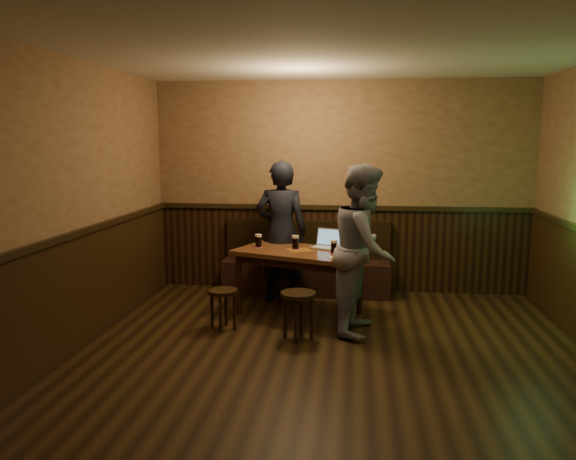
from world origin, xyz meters
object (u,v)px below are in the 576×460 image
(pint_left, at_px, (258,241))
(pub_table, at_px, (299,259))
(stool_right, at_px, (298,302))
(person_grey, at_px, (365,249))
(bench, at_px, (307,270))
(stool_left, at_px, (223,298))
(laptop, at_px, (327,243))
(pint_right, at_px, (334,247))
(person_suit, at_px, (281,232))
(pint_mid, at_px, (295,242))

(pint_left, bearing_deg, pub_table, -13.72)
(pub_table, distance_m, stool_right, 0.88)
(pub_table, bearing_deg, pint_left, -173.51)
(person_grey, bearing_deg, bench, 37.07)
(stool_left, xyz_separation_m, laptop, (1.07, 0.82, 0.47))
(bench, height_order, pub_table, bench)
(pint_left, bearing_deg, stool_left, -108.89)
(pint_right, xyz_separation_m, person_suit, (-0.68, 0.66, 0.05))
(person_suit, bearing_deg, person_grey, 135.58)
(pub_table, xyz_separation_m, pint_right, (0.40, -0.15, 0.18))
(pint_mid, distance_m, pint_right, 0.50)
(laptop, relative_size, person_suit, 0.22)
(stool_right, xyz_separation_m, pint_right, (0.33, 0.69, 0.45))
(bench, distance_m, pint_right, 1.27)
(laptop, distance_m, person_grey, 0.82)
(person_suit, height_order, person_grey, person_grey)
(stool_left, bearing_deg, pint_left, 71.11)
(bench, height_order, pint_left, bench)
(pint_left, distance_m, pint_mid, 0.45)
(pub_table, bearing_deg, pint_mid, 153.33)
(bench, relative_size, person_grey, 1.24)
(stool_left, bearing_deg, pint_mid, 44.36)
(pint_left, relative_size, pint_right, 1.02)
(pint_right, distance_m, person_suit, 0.95)
(pub_table, height_order, person_grey, person_grey)
(pint_right, height_order, person_grey, person_grey)
(laptop, bearing_deg, person_suit, 173.04)
(pint_mid, relative_size, laptop, 0.42)
(bench, relative_size, laptop, 5.67)
(pint_left, height_order, person_grey, person_grey)
(bench, height_order, pint_right, bench)
(stool_right, distance_m, pint_right, 0.88)
(stool_left, bearing_deg, stool_right, -13.54)
(person_suit, bearing_deg, stool_left, 68.12)
(pint_left, height_order, person_suit, person_suit)
(stool_right, xyz_separation_m, person_grey, (0.66, 0.33, 0.50))
(pub_table, relative_size, pint_right, 10.43)
(bench, relative_size, pint_mid, 13.51)
(pub_table, relative_size, stool_right, 3.30)
(person_grey, bearing_deg, stool_left, 104.86)
(stool_right, distance_m, laptop, 1.13)
(pint_mid, relative_size, person_grey, 0.09)
(pint_left, bearing_deg, person_grey, -26.96)
(stool_right, xyz_separation_m, pint_mid, (-0.13, 0.89, 0.45))
(pub_table, xyz_separation_m, pint_mid, (-0.05, 0.06, 0.18))
(pint_right, bearing_deg, stool_right, -115.62)
(laptop, distance_m, person_suit, 0.68)
(pint_mid, bearing_deg, person_grey, -35.56)
(pint_right, relative_size, person_suit, 0.09)
(pint_mid, distance_m, person_suit, 0.51)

